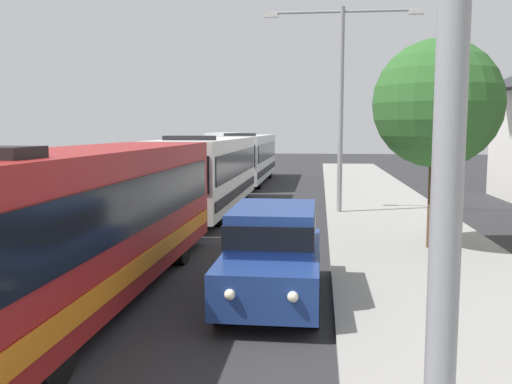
% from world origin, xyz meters
% --- Properties ---
extents(bus_lead, '(2.58, 11.82, 3.21)m').
position_xyz_m(bus_lead, '(-1.30, 11.39, 1.69)').
color(bus_lead, maroon).
rests_on(bus_lead, ground_plane).
extents(bus_second_in_line, '(2.58, 11.13, 3.21)m').
position_xyz_m(bus_second_in_line, '(-1.30, 23.72, 1.69)').
color(bus_second_in_line, silver).
rests_on(bus_second_in_line, ground_plane).
extents(bus_middle, '(2.58, 12.02, 3.21)m').
position_xyz_m(bus_middle, '(-1.30, 36.54, 1.69)').
color(bus_middle, silver).
rests_on(bus_middle, ground_plane).
extents(white_suv, '(1.86, 4.55, 1.90)m').
position_xyz_m(white_suv, '(2.40, 11.87, 1.03)').
color(white_suv, navy).
rests_on(white_suv, ground_plane).
extents(box_truck_oncoming, '(2.35, 8.21, 3.15)m').
position_xyz_m(box_truck_oncoming, '(-4.60, 46.54, 1.71)').
color(box_truck_oncoming, white).
rests_on(box_truck_oncoming, ground_plane).
extents(streetlamp_mid, '(6.14, 0.28, 8.00)m').
position_xyz_m(streetlamp_mid, '(4.10, 23.30, 5.09)').
color(streetlamp_mid, gray).
rests_on(streetlamp_mid, sidewalk).
extents(roadside_tree, '(3.49, 3.49, 5.72)m').
position_xyz_m(roadside_tree, '(6.46, 16.75, 4.11)').
color(roadside_tree, '#4C3823').
rests_on(roadside_tree, sidewalk).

